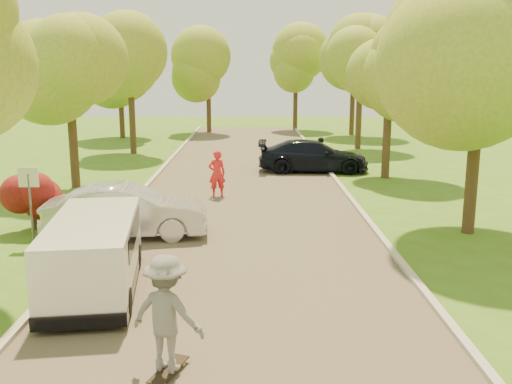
{
  "coord_description": "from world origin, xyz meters",
  "views": [
    {
      "loc": [
        0.29,
        -11.39,
        4.73
      ],
      "look_at": [
        0.45,
        4.81,
        1.3
      ],
      "focal_mm": 40.0,
      "sensor_mm": 36.0,
      "label": 1
    }
  ],
  "objects_px": {
    "minivan": "(94,253)",
    "longboard": "(169,370)",
    "street_sign": "(29,189)",
    "person_olive": "(320,152)",
    "skateboarder": "(167,313)",
    "silver_sedan": "(127,211)",
    "dark_sedan": "(313,156)",
    "person_striped": "(217,174)"
  },
  "relations": [
    {
      "from": "minivan",
      "to": "longboard",
      "type": "height_order",
      "value": "minivan"
    },
    {
      "from": "street_sign",
      "to": "person_olive",
      "type": "xyz_separation_m",
      "value": [
        9.6,
        13.1,
        -0.82
      ]
    },
    {
      "from": "street_sign",
      "to": "skateboarder",
      "type": "distance_m",
      "value": 8.6
    },
    {
      "from": "silver_sedan",
      "to": "dark_sedan",
      "type": "bearing_deg",
      "value": -35.82
    },
    {
      "from": "minivan",
      "to": "silver_sedan",
      "type": "height_order",
      "value": "minivan"
    },
    {
      "from": "dark_sedan",
      "to": "skateboarder",
      "type": "relative_size",
      "value": 2.8
    },
    {
      "from": "minivan",
      "to": "person_olive",
      "type": "height_order",
      "value": "minivan"
    },
    {
      "from": "longboard",
      "to": "dark_sedan",
      "type": "bearing_deg",
      "value": -82.65
    },
    {
      "from": "minivan",
      "to": "person_olive",
      "type": "relative_size",
      "value": 3.06
    },
    {
      "from": "street_sign",
      "to": "skateboarder",
      "type": "xyz_separation_m",
      "value": [
        4.78,
        -7.13,
        -0.5
      ]
    },
    {
      "from": "minivan",
      "to": "silver_sedan",
      "type": "distance_m",
      "value": 4.2
    },
    {
      "from": "minivan",
      "to": "person_striped",
      "type": "distance_m",
      "value": 9.89
    },
    {
      "from": "street_sign",
      "to": "minivan",
      "type": "bearing_deg",
      "value": -52.74
    },
    {
      "from": "silver_sedan",
      "to": "person_striped",
      "type": "distance_m",
      "value": 5.93
    },
    {
      "from": "minivan",
      "to": "longboard",
      "type": "distance_m",
      "value": 4.23
    },
    {
      "from": "person_striped",
      "to": "street_sign",
      "type": "bearing_deg",
      "value": 39.16
    },
    {
      "from": "skateboarder",
      "to": "person_olive",
      "type": "distance_m",
      "value": 20.8
    },
    {
      "from": "person_striped",
      "to": "dark_sedan",
      "type": "bearing_deg",
      "value": -140.48
    },
    {
      "from": "longboard",
      "to": "skateboarder",
      "type": "relative_size",
      "value": 0.53
    },
    {
      "from": "skateboarder",
      "to": "silver_sedan",
      "type": "bearing_deg",
      "value": -53.4
    },
    {
      "from": "longboard",
      "to": "person_striped",
      "type": "relative_size",
      "value": 0.55
    },
    {
      "from": "silver_sedan",
      "to": "dark_sedan",
      "type": "height_order",
      "value": "silver_sedan"
    },
    {
      "from": "silver_sedan",
      "to": "person_olive",
      "type": "height_order",
      "value": "silver_sedan"
    },
    {
      "from": "person_striped",
      "to": "minivan",
      "type": "bearing_deg",
      "value": 64.91
    },
    {
      "from": "person_olive",
      "to": "skateboarder",
      "type": "bearing_deg",
      "value": 32.62
    },
    {
      "from": "minivan",
      "to": "dark_sedan",
      "type": "bearing_deg",
      "value": 60.0
    },
    {
      "from": "street_sign",
      "to": "silver_sedan",
      "type": "height_order",
      "value": "street_sign"
    },
    {
      "from": "minivan",
      "to": "silver_sedan",
      "type": "relative_size",
      "value": 0.99
    },
    {
      "from": "person_striped",
      "to": "longboard",
      "type": "bearing_deg",
      "value": 77.17
    },
    {
      "from": "dark_sedan",
      "to": "longboard",
      "type": "relative_size",
      "value": 5.28
    },
    {
      "from": "street_sign",
      "to": "skateboarder",
      "type": "height_order",
      "value": "street_sign"
    },
    {
      "from": "longboard",
      "to": "person_striped",
      "type": "distance_m",
      "value": 13.29
    },
    {
      "from": "person_striped",
      "to": "person_olive",
      "type": "bearing_deg",
      "value": -137.29
    },
    {
      "from": "street_sign",
      "to": "person_striped",
      "type": "bearing_deg",
      "value": 51.91
    },
    {
      "from": "silver_sedan",
      "to": "longboard",
      "type": "distance_m",
      "value": 8.15
    },
    {
      "from": "dark_sedan",
      "to": "longboard",
      "type": "bearing_deg",
      "value": 169.91
    },
    {
      "from": "silver_sedan",
      "to": "person_striped",
      "type": "height_order",
      "value": "person_striped"
    },
    {
      "from": "longboard",
      "to": "skateboarder",
      "type": "xyz_separation_m",
      "value": [
        0.0,
        0.0,
        0.96
      ]
    },
    {
      "from": "silver_sedan",
      "to": "dark_sedan",
      "type": "distance_m",
      "value": 12.84
    },
    {
      "from": "skateboarder",
      "to": "person_striped",
      "type": "height_order",
      "value": "skateboarder"
    },
    {
      "from": "person_striped",
      "to": "person_olive",
      "type": "height_order",
      "value": "person_striped"
    },
    {
      "from": "dark_sedan",
      "to": "skateboarder",
      "type": "distance_m",
      "value": 19.31
    }
  ]
}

